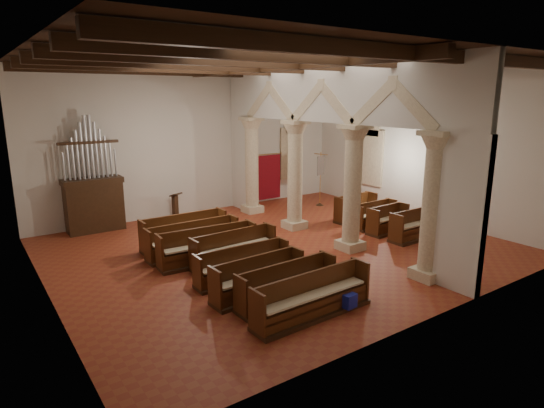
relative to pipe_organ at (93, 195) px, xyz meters
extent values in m
plane|color=brown|center=(4.50, -5.50, -1.37)|extent=(14.00, 14.00, 0.00)
plane|color=#332011|center=(4.50, -5.50, 4.63)|extent=(14.00, 14.00, 0.00)
cube|color=beige|center=(4.50, 0.50, 1.63)|extent=(14.00, 0.02, 6.00)
cube|color=beige|center=(4.50, -11.50, 1.63)|extent=(14.00, 0.02, 6.00)
cube|color=beige|center=(-2.50, -5.50, 1.63)|extent=(0.02, 12.00, 6.00)
cube|color=beige|center=(11.50, -5.50, 1.63)|extent=(0.02, 12.00, 6.00)
cube|color=beige|center=(6.30, -10.00, -1.22)|extent=(0.75, 0.75, 0.30)
cylinder|color=beige|center=(6.30, -10.00, 0.58)|extent=(0.56, 0.56, 3.30)
cube|color=beige|center=(6.30, -7.00, -1.22)|extent=(0.75, 0.75, 0.30)
cylinder|color=beige|center=(6.30, -7.00, 0.58)|extent=(0.56, 0.56, 3.30)
cube|color=beige|center=(6.30, -4.00, -1.22)|extent=(0.75, 0.75, 0.30)
cylinder|color=beige|center=(6.30, -4.00, 0.58)|extent=(0.56, 0.56, 3.30)
cube|color=beige|center=(6.30, -1.00, -1.22)|extent=(0.75, 0.75, 0.30)
cylinder|color=beige|center=(6.30, -1.00, 0.58)|extent=(0.56, 0.56, 3.30)
cube|color=beige|center=(6.30, -5.50, 3.66)|extent=(0.25, 11.90, 1.93)
cube|color=#367A58|center=(11.48, -7.00, 0.83)|extent=(0.03, 1.00, 2.20)
cube|color=#367A58|center=(11.48, -3.00, 0.83)|extent=(0.03, 1.00, 2.20)
cube|color=#367A58|center=(9.50, 0.48, 0.83)|extent=(1.00, 0.03, 2.20)
cube|color=#341E10|center=(0.00, 0.00, -0.47)|extent=(2.00, 0.80, 1.80)
cube|color=#341E10|center=(0.00, 0.00, 0.53)|extent=(2.10, 0.85, 0.20)
cube|color=#381F12|center=(3.17, 0.00, -1.33)|extent=(0.50, 0.50, 0.09)
cube|color=#381F12|center=(3.17, 0.00, -0.89)|extent=(0.24, 0.24, 0.96)
cube|color=#381F12|center=(3.17, -0.07, -0.37)|extent=(0.52, 0.47, 0.17)
cube|color=maroon|center=(8.00, 0.42, -0.22)|extent=(1.60, 0.06, 2.10)
cylinder|color=#BD853B|center=(8.00, 0.40, 0.88)|extent=(1.80, 0.04, 0.04)
cone|color=#341E10|center=(9.53, -1.72, -1.31)|extent=(0.37, 0.37, 0.12)
cylinder|color=#BD853B|center=(9.53, -1.72, -0.14)|extent=(0.04, 0.04, 2.47)
cylinder|color=#BD853B|center=(9.53, -1.72, 1.00)|extent=(0.21, 0.70, 0.03)
cube|color=navy|center=(9.53, -1.74, 0.48)|extent=(0.55, 0.16, 0.88)
cube|color=navy|center=(3.16, -10.16, -1.11)|extent=(0.36, 0.31, 0.33)
cube|color=#153A96|center=(3.69, -8.78, -1.13)|extent=(0.32, 0.27, 0.29)
cube|color=#163B9C|center=(2.93, -5.48, -1.10)|extent=(0.35, 0.29, 0.35)
cylinder|color=white|center=(2.19, -9.79, -1.21)|extent=(0.94, 0.18, 0.09)
cylinder|color=white|center=(3.08, -9.84, -1.21)|extent=(0.85, 0.29, 0.09)
cube|color=#341E10|center=(2.29, -9.90, -1.32)|extent=(3.16, 0.76, 0.10)
cube|color=#49230F|center=(2.29, -9.94, -1.05)|extent=(3.00, 0.47, 0.44)
cube|color=#49230F|center=(2.29, -9.72, -0.81)|extent=(2.99, 0.15, 0.92)
cube|color=#49230F|center=(0.75, -9.88, -0.81)|extent=(0.08, 0.59, 0.92)
cube|color=#49230F|center=(3.83, -9.88, -0.81)|extent=(0.08, 0.59, 0.92)
cube|color=beige|center=(2.29, -9.94, -0.81)|extent=(2.88, 0.43, 0.05)
cube|color=#341E10|center=(2.25, -8.98, -1.32)|extent=(2.77, 0.74, 0.09)
cube|color=#583412|center=(2.25, -9.02, -1.07)|extent=(2.61, 0.46, 0.42)
cube|color=#583412|center=(2.25, -8.81, -0.83)|extent=(2.60, 0.15, 0.89)
cube|color=#583412|center=(0.91, -8.96, -0.83)|extent=(0.08, 0.56, 0.89)
cube|color=#583412|center=(3.59, -8.96, -0.83)|extent=(0.08, 0.56, 0.89)
cube|color=beige|center=(2.25, -9.02, -0.83)|extent=(2.51, 0.42, 0.05)
cube|color=#341E10|center=(1.86, -8.27, -1.32)|extent=(2.57, 0.78, 0.10)
cube|color=#48270F|center=(1.86, -8.32, -1.06)|extent=(2.41, 0.48, 0.44)
cube|color=#48270F|center=(1.86, -8.09, -0.81)|extent=(2.40, 0.16, 0.92)
cube|color=#48270F|center=(0.63, -8.25, -0.81)|extent=(0.09, 0.59, 0.92)
cube|color=#48270F|center=(3.10, -8.25, -0.81)|extent=(0.09, 0.59, 0.92)
cube|color=beige|center=(1.86, -8.32, -0.81)|extent=(2.31, 0.44, 0.05)
cube|color=#341E10|center=(2.07, -7.17, -1.33)|extent=(2.76, 0.67, 0.09)
cube|color=#471F0F|center=(2.07, -7.21, -1.08)|extent=(2.60, 0.40, 0.41)
cube|color=#471F0F|center=(2.07, -7.00, -0.85)|extent=(2.60, 0.10, 0.86)
cube|color=#471F0F|center=(0.74, -7.15, -0.85)|extent=(0.07, 0.54, 0.86)
cube|color=#471F0F|center=(3.41, -7.15, -0.85)|extent=(0.07, 0.54, 0.86)
cube|color=beige|center=(2.07, -7.21, -0.85)|extent=(2.50, 0.36, 0.05)
cube|color=#341E10|center=(2.50, -5.99, -1.32)|extent=(2.75, 0.79, 0.10)
cube|color=#512611|center=(2.50, -6.04, -1.06)|extent=(2.59, 0.49, 0.44)
cube|color=#512611|center=(2.50, -5.81, -0.81)|extent=(2.58, 0.17, 0.92)
cube|color=#512611|center=(1.17, -5.97, -0.81)|extent=(0.09, 0.58, 0.92)
cube|color=#512611|center=(3.83, -5.97, -0.81)|extent=(0.09, 0.58, 0.92)
cube|color=beige|center=(2.50, -6.04, -0.81)|extent=(2.49, 0.45, 0.05)
cube|color=#341E10|center=(1.92, -5.41, -1.32)|extent=(3.07, 0.92, 0.10)
cube|color=#4E2D10|center=(1.92, -5.46, -1.04)|extent=(2.90, 0.60, 0.46)
cube|color=#4E2D10|center=(1.92, -5.23, -0.78)|extent=(2.88, 0.27, 0.98)
cube|color=#4E2D10|center=(0.43, -5.39, -0.78)|extent=(0.11, 0.62, 0.98)
cube|color=#4E2D10|center=(3.40, -5.39, -0.78)|extent=(0.11, 0.62, 0.98)
cube|color=beige|center=(1.92, -5.46, -0.78)|extent=(2.79, 0.56, 0.05)
cube|color=#341E10|center=(1.85, -4.53, -1.32)|extent=(3.01, 0.72, 0.10)
cube|color=#4B2110|center=(1.85, -4.58, -1.04)|extent=(2.86, 0.41, 0.46)
cube|color=#4B2110|center=(1.85, -4.34, -0.79)|extent=(2.86, 0.08, 0.96)
cube|color=#4B2110|center=(0.38, -4.51, -0.79)|extent=(0.07, 0.61, 0.96)
cube|color=#4B2110|center=(3.32, -4.51, -0.79)|extent=(0.07, 0.61, 0.96)
cube|color=beige|center=(1.85, -4.58, -0.79)|extent=(2.75, 0.37, 0.05)
cube|color=#341E10|center=(1.94, -3.67, -1.32)|extent=(2.89, 0.76, 0.11)
cube|color=#4D2510|center=(1.94, -3.72, -1.03)|extent=(2.74, 0.44, 0.48)
cube|color=#4D2510|center=(1.94, -3.48, -0.76)|extent=(2.74, 0.09, 1.01)
cube|color=#4D2510|center=(0.53, -3.65, -0.76)|extent=(0.08, 0.64, 1.01)
cube|color=#4D2510|center=(3.35, -3.65, -0.76)|extent=(0.08, 0.64, 1.01)
cube|color=beige|center=(1.94, -3.72, -0.76)|extent=(2.63, 0.39, 0.05)
cube|color=#341E10|center=(8.88, -7.51, -1.32)|extent=(1.97, 0.72, 0.10)
cube|color=#582B12|center=(8.88, -7.56, -1.04)|extent=(1.82, 0.41, 0.45)
cube|color=#582B12|center=(8.88, -7.33, -0.79)|extent=(1.81, 0.08, 0.95)
cube|color=#582B12|center=(7.93, -7.49, -0.79)|extent=(0.07, 0.60, 0.95)
cube|color=#582B12|center=(9.82, -7.49, -0.79)|extent=(0.07, 0.60, 0.95)
cube|color=beige|center=(8.88, -7.56, -0.79)|extent=(1.74, 0.37, 0.05)
cube|color=#341E10|center=(8.77, -6.43, -1.32)|extent=(1.77, 0.76, 0.10)
cube|color=#573812|center=(8.77, -6.48, -1.06)|extent=(1.61, 0.46, 0.43)
cube|color=#573812|center=(8.77, -6.25, -0.82)|extent=(1.59, 0.14, 0.92)
cube|color=#573812|center=(7.94, -6.41, -0.82)|extent=(0.09, 0.58, 0.92)
cube|color=#573812|center=(9.61, -6.41, -0.82)|extent=(0.09, 0.58, 0.92)
cube|color=beige|center=(8.77, -6.48, -0.82)|extent=(1.54, 0.42, 0.05)
cube|color=#341E10|center=(8.98, -5.60, -1.32)|extent=(2.02, 0.71, 0.09)
cube|color=#522211|center=(8.98, -5.64, -1.07)|extent=(1.86, 0.43, 0.41)
cube|color=#522211|center=(8.98, -5.43, -0.84)|extent=(1.85, 0.12, 0.87)
cube|color=#522211|center=(8.02, -5.58, -0.84)|extent=(0.08, 0.55, 0.87)
cube|color=#522211|center=(9.95, -5.58, -0.84)|extent=(0.08, 0.55, 0.87)
cube|color=beige|center=(8.98, -5.64, -0.84)|extent=(1.79, 0.39, 0.05)
cube|color=#341E10|center=(8.96, -4.60, -1.32)|extent=(1.91, 0.79, 0.10)
cube|color=#48230F|center=(8.96, -4.65, -1.04)|extent=(1.74, 0.48, 0.46)
cube|color=#48230F|center=(8.96, -4.42, -0.78)|extent=(1.73, 0.14, 0.97)
cube|color=#48230F|center=(8.06, -4.58, -0.78)|extent=(0.10, 0.62, 0.97)
cube|color=#48230F|center=(9.86, -4.58, -0.78)|extent=(0.10, 0.62, 0.97)
cube|color=beige|center=(8.96, -4.65, -0.78)|extent=(1.67, 0.44, 0.05)
camera|label=1|loc=(-3.93, -17.19, 3.57)|focal=30.00mm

